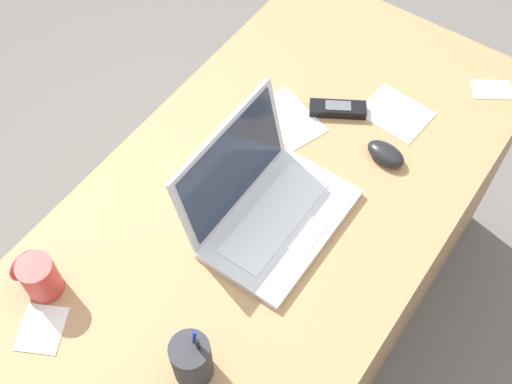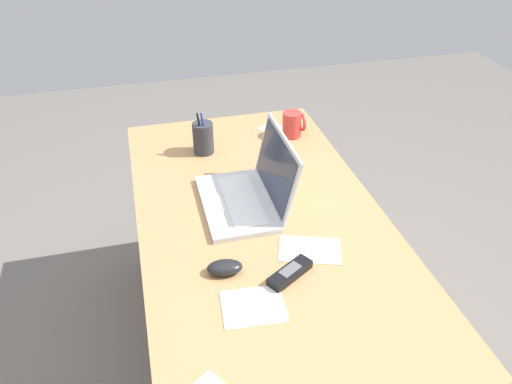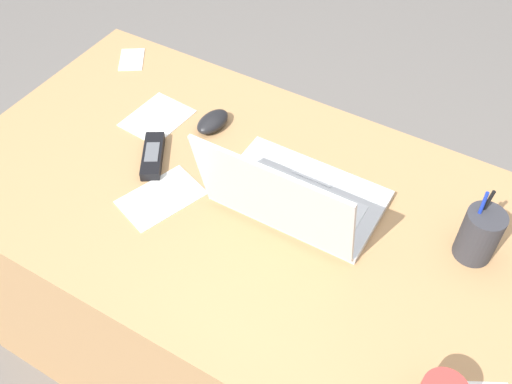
# 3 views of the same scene
# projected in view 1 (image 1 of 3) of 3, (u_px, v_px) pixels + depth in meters

# --- Properties ---
(ground_plane) EXTENTS (6.00, 6.00, 0.00)m
(ground_plane) POSITION_uv_depth(u_px,v_px,m) (270.00, 314.00, 2.08)
(ground_plane) COLOR slate
(desk) EXTENTS (1.43, 0.76, 0.72)m
(desk) POSITION_uv_depth(u_px,v_px,m) (272.00, 262.00, 1.78)
(desk) COLOR tan
(desk) RESTS_ON ground
(laptop) EXTENTS (0.35, 0.27, 0.23)m
(laptop) POSITION_uv_depth(u_px,v_px,m) (265.00, 204.00, 1.40)
(laptop) COLOR silver
(laptop) RESTS_ON desk
(computer_mouse) EXTENTS (0.07, 0.10, 0.04)m
(computer_mouse) POSITION_uv_depth(u_px,v_px,m) (386.00, 154.00, 1.51)
(computer_mouse) COLOR black
(computer_mouse) RESTS_ON desk
(coffee_mug_white) EXTENTS (0.07, 0.09, 0.10)m
(coffee_mug_white) POSITION_uv_depth(u_px,v_px,m) (39.00, 276.00, 1.30)
(coffee_mug_white) COLOR #C63833
(coffee_mug_white) RESTS_ON desk
(cordless_phone) EXTENTS (0.11, 0.14, 0.03)m
(cordless_phone) POSITION_uv_depth(u_px,v_px,m) (338.00, 109.00, 1.60)
(cordless_phone) COLOR black
(cordless_phone) RESTS_ON desk
(pen_holder) EXTENTS (0.08, 0.08, 0.17)m
(pen_holder) POSITION_uv_depth(u_px,v_px,m) (192.00, 360.00, 1.20)
(pen_holder) COLOR #333338
(pen_holder) RESTS_ON desk
(paper_note_near_laptop) EXTENTS (0.11, 0.12, 0.00)m
(paper_note_near_laptop) POSITION_uv_depth(u_px,v_px,m) (492.00, 90.00, 1.65)
(paper_note_near_laptop) COLOR white
(paper_note_near_laptop) RESTS_ON desk
(paper_note_left) EXTENTS (0.14, 0.17, 0.00)m
(paper_note_left) POSITION_uv_depth(u_px,v_px,m) (396.00, 113.00, 1.60)
(paper_note_left) COLOR white
(paper_note_left) RESTS_ON desk
(paper_note_right) EXTENTS (0.17, 0.20, 0.00)m
(paper_note_right) POSITION_uv_depth(u_px,v_px,m) (289.00, 118.00, 1.60)
(paper_note_right) COLOR white
(paper_note_right) RESTS_ON desk
(paper_note_front) EXTENTS (0.13, 0.12, 0.00)m
(paper_note_front) POSITION_uv_depth(u_px,v_px,m) (42.00, 329.00, 1.29)
(paper_note_front) COLOR white
(paper_note_front) RESTS_ON desk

